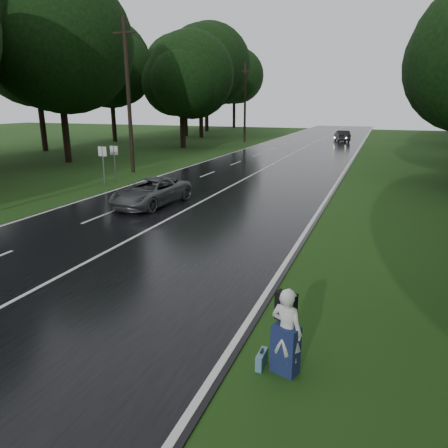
{
  "coord_description": "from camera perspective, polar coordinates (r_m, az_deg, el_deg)",
  "views": [
    {
      "loc": [
        8.27,
        -6.4,
        4.78
      ],
      "look_at": [
        3.78,
        5.39,
        1.1
      ],
      "focal_mm": 33.17,
      "sensor_mm": 36.0,
      "label": 1
    }
  ],
  "objects": [
    {
      "name": "grey_car",
      "position": [
        20.32,
        -10.01,
        4.38
      ],
      "size": [
        2.57,
        4.8,
        1.28
      ],
      "primitive_type": "imported",
      "rotation": [
        0.0,
        0.0,
        6.18
      ],
      "color": "#474A4B",
      "rests_on": "road"
    },
    {
      "name": "tree_left_f",
      "position": [
        62.1,
        -3.14,
        11.83
      ],
      "size": [
        10.93,
        10.93,
        17.07
      ],
      "primitive_type": null,
      "color": "black",
      "rests_on": "ground"
    },
    {
      "name": "road_sign_b",
      "position": [
        26.98,
        -14.63,
        5.53
      ],
      "size": [
        0.55,
        0.1,
        2.29
      ],
      "primitive_type": null,
      "color": "white",
      "rests_on": "ground"
    },
    {
      "name": "utility_pole_mid",
      "position": [
        30.92,
        -12.4,
        7.0
      ],
      "size": [
        1.8,
        0.28,
        10.34
      ],
      "primitive_type": null,
      "color": "black",
      "rests_on": "ground"
    },
    {
      "name": "road_sign_a",
      "position": [
        26.08,
        -16.06,
        5.07
      ],
      "size": [
        0.56,
        0.1,
        2.35
      ],
      "primitive_type": null,
      "color": "white",
      "rests_on": "ground"
    },
    {
      "name": "road",
      "position": [
        28.07,
        3.41,
        6.47
      ],
      "size": [
        12.0,
        140.0,
        0.04
      ],
      "primitive_type": "cube",
      "color": "black",
      "rests_on": "ground"
    },
    {
      "name": "hitchhiker",
      "position": [
        7.81,
        8.56,
        -14.74
      ],
      "size": [
        0.71,
        0.67,
        1.68
      ],
      "color": "silver",
      "rests_on": "ground"
    },
    {
      "name": "utility_pole_far",
      "position": [
        54.36,
        2.83,
        11.2
      ],
      "size": [
        1.8,
        0.28,
        9.58
      ],
      "primitive_type": null,
      "color": "black",
      "rests_on": "ground"
    },
    {
      "name": "suitcase",
      "position": [
        8.22,
        5.21,
        -18.08
      ],
      "size": [
        0.13,
        0.43,
        0.3
      ],
      "primitive_type": "cube",
      "rotation": [
        0.0,
        0.0,
        6.26
      ],
      "color": "teal",
      "rests_on": "ground"
    },
    {
      "name": "tree_left_d",
      "position": [
        37.82,
        -20.6,
        7.98
      ],
      "size": [
        10.16,
        10.16,
        15.88
      ],
      "primitive_type": null,
      "color": "black",
      "rests_on": "ground"
    },
    {
      "name": "lane_center",
      "position": [
        28.07,
        3.41,
        6.52
      ],
      "size": [
        0.12,
        140.0,
        0.01
      ],
      "primitive_type": "cube",
      "color": "silver",
      "rests_on": "road"
    },
    {
      "name": "tree_left_e",
      "position": [
        47.67,
        -5.64,
        10.43
      ],
      "size": [
        8.22,
        8.22,
        12.84
      ],
      "primitive_type": null,
      "color": "black",
      "rests_on": "ground"
    },
    {
      "name": "far_car",
      "position": [
        57.11,
        15.96,
        11.6
      ],
      "size": [
        2.52,
        4.51,
        1.41
      ],
      "primitive_type": "imported",
      "rotation": [
        0.0,
        0.0,
        3.4
      ],
      "color": "black",
      "rests_on": "road"
    }
  ]
}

